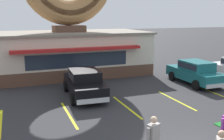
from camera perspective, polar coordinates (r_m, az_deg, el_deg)
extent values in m
cube|color=brown|center=(21.54, -9.10, 0.46)|extent=(12.00, 6.00, 0.90)
cube|color=beige|center=(21.29, -9.24, 4.69)|extent=(12.00, 6.00, 2.30)
cube|color=gray|center=(21.18, -9.35, 7.99)|extent=(12.30, 6.30, 0.16)
cube|color=#B21E1E|center=(18.06, -7.09, 4.47)|extent=(9.00, 0.60, 0.20)
cube|color=#232D3D|center=(18.45, -7.24, 2.11)|extent=(7.20, 0.03, 1.00)
cube|color=brown|center=(21.16, -9.38, 8.88)|extent=(2.40, 1.80, 0.50)
cube|color=silver|center=(22.79, 21.68, 0.31)|extent=(1.67, 0.17, 0.24)
cylinder|color=black|center=(21.60, 21.34, -0.52)|extent=(0.25, 0.65, 0.64)
cube|color=black|center=(15.24, -6.10, -3.33)|extent=(2.01, 4.49, 0.68)
cube|color=black|center=(14.95, -6.04, -1.10)|extent=(1.68, 2.19, 0.60)
cube|color=#232D3D|center=(14.94, -6.04, -1.03)|extent=(1.70, 2.10, 0.36)
cube|color=silver|center=(17.43, -7.58, -2.26)|extent=(1.67, 0.20, 0.24)
cube|color=silver|center=(13.23, -4.09, -6.73)|extent=(1.67, 0.20, 0.24)
cylinder|color=black|center=(16.49, -10.05, -3.51)|extent=(0.26, 0.65, 0.64)
cylinder|color=black|center=(16.80, -4.09, -3.07)|extent=(0.26, 0.65, 0.64)
cylinder|color=black|center=(13.90, -8.49, -6.34)|extent=(0.26, 0.65, 0.64)
cylinder|color=black|center=(14.27, -1.47, -5.74)|extent=(0.26, 0.65, 0.64)
cube|color=#196066|center=(18.83, 17.50, -0.91)|extent=(1.82, 4.42, 0.68)
cube|color=#196066|center=(18.59, 17.91, 0.92)|extent=(1.59, 2.12, 0.60)
cube|color=#232D3D|center=(18.59, 17.91, 0.98)|extent=(1.61, 2.04, 0.36)
cube|color=silver|center=(20.64, 13.70, -0.30)|extent=(1.67, 0.12, 0.24)
cube|color=silver|center=(17.24, 21.97, -3.19)|extent=(1.67, 0.12, 0.24)
cylinder|color=black|center=(19.48, 12.95, -1.28)|extent=(0.23, 0.64, 0.64)
cylinder|color=black|center=(20.49, 17.08, -0.87)|extent=(0.23, 0.64, 0.64)
cylinder|color=black|center=(17.34, 17.87, -3.15)|extent=(0.23, 0.64, 0.64)
cylinder|color=black|center=(18.46, 22.19, -2.57)|extent=(0.23, 0.64, 0.64)
cube|color=gray|center=(8.35, 9.00, -13.34)|extent=(0.44, 0.37, 0.58)
cylinder|color=gray|center=(8.55, 10.02, -12.98)|extent=(0.10, 0.10, 0.53)
cylinder|color=gray|center=(8.19, 7.91, -14.08)|extent=(0.10, 0.10, 0.53)
sphere|color=beige|center=(8.18, 9.09, -10.64)|extent=(0.21, 0.21, 0.21)
sphere|color=tan|center=(7.79, 22.82, -12.74)|extent=(0.21, 0.21, 0.21)
cylinder|color=#8C3393|center=(9.41, 22.88, -11.24)|extent=(0.10, 0.10, 0.54)
cube|color=yellow|center=(12.59, -23.12, -10.69)|extent=(0.12, 3.60, 0.01)
cube|color=yellow|center=(12.77, -9.40, -9.54)|extent=(0.12, 3.60, 0.01)
cube|color=yellow|center=(13.64, 3.15, -8.00)|extent=(0.12, 3.60, 0.01)
cube|color=yellow|center=(15.06, 13.69, -6.40)|extent=(0.12, 3.60, 0.01)
cube|color=yellow|center=(16.90, 22.13, -4.95)|extent=(0.12, 3.60, 0.01)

